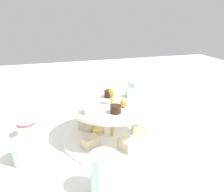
% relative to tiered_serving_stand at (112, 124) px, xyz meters
% --- Properties ---
extents(ground_plane, '(2.40, 2.40, 0.00)m').
position_rel_tiered_serving_stand_xyz_m(ground_plane, '(-0.00, 0.00, -0.05)').
color(ground_plane, silver).
extents(tiered_serving_stand, '(0.31, 0.31, 0.16)m').
position_rel_tiered_serving_stand_xyz_m(tiered_serving_stand, '(0.00, 0.00, 0.00)').
color(tiered_serving_stand, white).
rests_on(tiered_serving_stand, ground_plane).
extents(water_glass_tall_right, '(0.07, 0.07, 0.12)m').
position_rel_tiered_serving_stand_xyz_m(water_glass_tall_right, '(-0.16, -0.20, 0.01)').
color(water_glass_tall_right, silver).
rests_on(water_glass_tall_right, ground_plane).
extents(water_glass_short_left, '(0.06, 0.06, 0.07)m').
position_rel_tiered_serving_stand_xyz_m(water_glass_short_left, '(0.25, 0.05, -0.02)').
color(water_glass_short_left, silver).
rests_on(water_glass_short_left, ground_plane).
extents(teacup_with_saucer, '(0.09, 0.09, 0.05)m').
position_rel_tiered_serving_stand_xyz_m(teacup_with_saucer, '(0.25, -0.09, -0.02)').
color(teacup_with_saucer, white).
rests_on(teacup_with_saucer, ground_plane).
extents(butter_knife_left, '(0.07, 0.16, 0.00)m').
position_rel_tiered_serving_stand_xyz_m(butter_knife_left, '(-0.27, 0.15, -0.05)').
color(butter_knife_left, silver).
rests_on(butter_knife_left, ground_plane).
extents(butter_knife_right, '(0.15, 0.10, 0.00)m').
position_rel_tiered_serving_stand_xyz_m(butter_knife_right, '(0.13, -0.28, -0.05)').
color(butter_knife_right, silver).
rests_on(butter_knife_right, ground_plane).
extents(water_glass_mid_back, '(0.06, 0.06, 0.10)m').
position_rel_tiered_serving_stand_xyz_m(water_glass_mid_back, '(0.08, 0.22, -0.00)').
color(water_glass_mid_back, silver).
rests_on(water_glass_mid_back, ground_plane).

